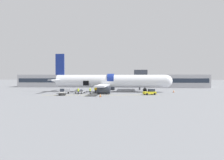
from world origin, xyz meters
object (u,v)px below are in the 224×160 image
Objects in this scene: baggage_tug_lead at (62,93)px; baggage_cart_queued at (65,92)px; airplane at (109,81)px; baggage_tug_mid at (150,92)px; ground_crew_supervisor at (95,90)px; ground_crew_driver at (78,91)px; baggage_cart_loading at (80,92)px; ground_crew_loader_b at (90,91)px; ground_crew_loader_a at (96,90)px.

baggage_tug_lead is 0.66× the size of baggage_cart_queued.
airplane reaches higher than baggage_tug_mid.
ground_crew_supervisor is (6.74, 8.37, 0.22)m from baggage_tug_lead.
ground_crew_supervisor reaches higher than ground_crew_driver.
baggage_cart_queued is at bearing -176.39° from baggage_cart_loading.
airplane is 13.55m from baggage_cart_queued.
baggage_cart_queued is at bearing 175.43° from baggage_tug_mid.
baggage_tug_mid is 15.58m from ground_crew_loader_b.
ground_crew_supervisor is at bearing -135.34° from airplane.
ground_crew_loader_a is (7.27, 6.73, 0.29)m from baggage_tug_lead.
baggage_tug_mid is 0.99× the size of baggage_cart_loading.
baggage_tug_lead is 0.76× the size of baggage_cart_loading.
ground_crew_supervisor reaches higher than baggage_cart_queued.
ground_crew_loader_b is at bearing -117.84° from ground_crew_loader_a.
baggage_cart_loading is at bearing -138.34° from airplane.
ground_crew_driver is at bearing -136.88° from ground_crew_loader_a.
baggage_tug_lead is 4.42m from ground_crew_driver.
ground_crew_driver reaches higher than baggage_cart_queued.
ground_crew_driver reaches higher than baggage_tug_mid.
ground_crew_loader_b is (-1.20, -2.28, -0.09)m from ground_crew_loader_a.
baggage_tug_mid is at bearing -4.57° from baggage_cart_queued.
airplane is 8.92× the size of baggage_cart_queued.
baggage_cart_queued is (-1.03, 5.23, -0.16)m from baggage_tug_lead.
baggage_cart_queued is 2.42× the size of ground_crew_supervisor.
airplane reaches higher than baggage_cart_loading.
ground_crew_loader_b is at bearing 176.22° from baggage_tug_mid.
baggage_tug_lead is 1.61× the size of ground_crew_driver.
baggage_tug_mid reaches higher than baggage_cart_loading.
ground_crew_driver is (4.30, -2.26, 0.37)m from baggage_cart_queued.
baggage_cart_loading is 4.14m from baggage_cart_queued.
ground_crew_loader_a is at bearing 42.77° from baggage_tug_lead.
ground_crew_loader_b is at bearing -6.28° from baggage_cart_queued.
baggage_tug_mid is (21.61, 3.42, -0.03)m from baggage_tug_lead.
ground_crew_loader_b is at bearing -99.74° from ground_crew_supervisor.
airplane is 22.18× the size of ground_crew_loader_b.
ground_crew_loader_a is 1.10× the size of ground_crew_driver.
airplane is 9.00m from ground_crew_loader_b.
ground_crew_loader_b is 3.17m from ground_crew_driver.
ground_crew_driver is (-2.81, -1.48, 0.01)m from ground_crew_loader_b.
airplane reaches higher than ground_crew_supervisor.
ground_crew_driver is (-4.01, -3.76, -0.08)m from ground_crew_loader_a.
airplane is at bearing 30.57° from baggage_cart_queued.
baggage_tug_mid is 2.08× the size of ground_crew_supervisor.
ground_crew_loader_b is (7.10, -0.78, 0.36)m from baggage_cart_queued.
baggage_tug_mid is at bearing -12.99° from ground_crew_loader_a.
baggage_cart_queued is (-4.13, -0.26, 0.01)m from baggage_cart_loading.
ground_crew_supervisor is at bearing 80.26° from ground_crew_loader_b.
ground_crew_supervisor reaches higher than ground_crew_loader_b.
ground_crew_loader_b reaches higher than baggage_cart_queued.
ground_crew_driver is (3.26, 2.97, 0.21)m from baggage_tug_lead.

